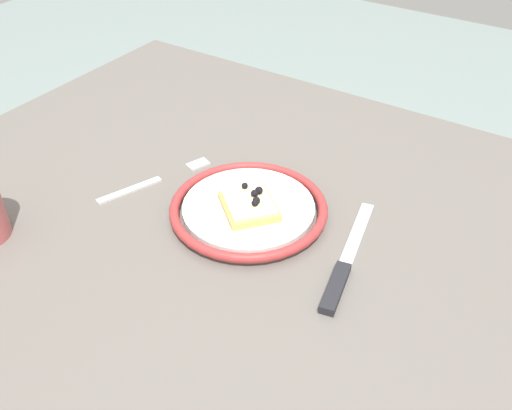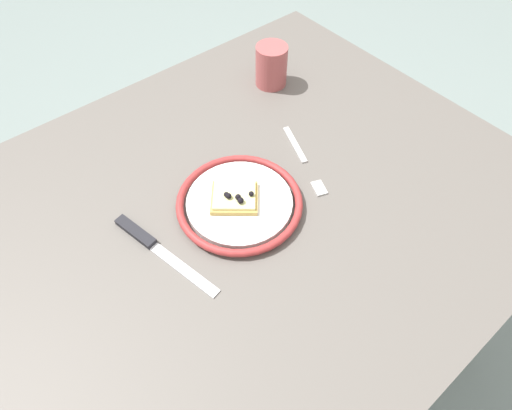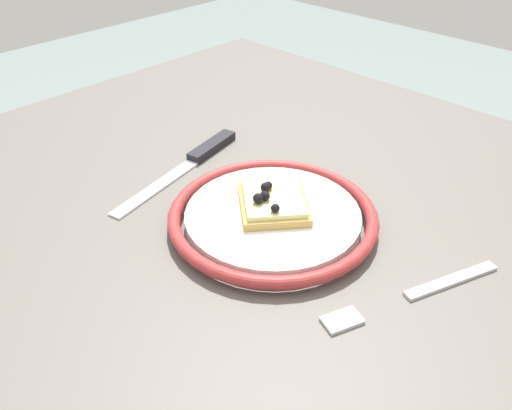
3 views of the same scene
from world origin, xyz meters
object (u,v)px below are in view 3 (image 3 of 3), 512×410
Objects in this scene: pizza_slice_near at (271,203)px; fork at (412,295)px; knife at (198,157)px; plate at (273,217)px; dining_table at (293,279)px.

fork is at bearing -178.02° from pizza_slice_near.
pizza_slice_near is 0.18m from fork.
knife is 0.35m from fork.
plate reaches higher than knife.
plate reaches higher than fork.
pizza_slice_near reaches higher than dining_table.
dining_table is 0.09m from plate.
knife reaches higher than dining_table.
pizza_slice_near reaches higher than fork.
plate is at bearing 167.56° from knife.
dining_table is 9.57× the size of pizza_slice_near.
pizza_slice_near is 0.59× the size of fork.
dining_table is 0.22m from knife.
pizza_slice_near is 0.48× the size of knife.
plate is 1.00× the size of knife.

